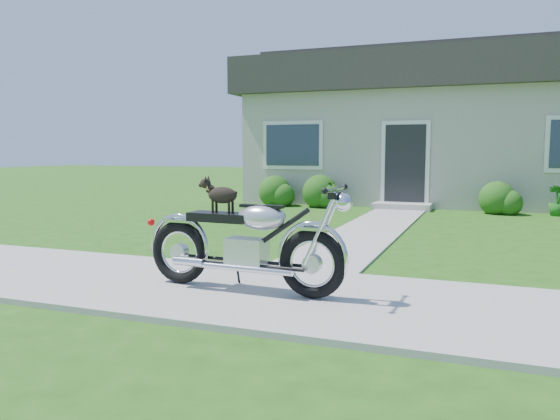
{
  "coord_description": "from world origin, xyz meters",
  "views": [
    {
      "loc": [
        0.47,
        -4.97,
        1.44
      ],
      "look_at": [
        -1.82,
        1.0,
        0.75
      ],
      "focal_mm": 35.0,
      "sensor_mm": 36.0,
      "label": 1
    }
  ],
  "objects_px": {
    "potted_plant_left": "(331,194)",
    "potted_plant_right": "(558,200)",
    "house": "(473,126)",
    "motorcycle_with_dog": "(246,242)"
  },
  "relations": [
    {
      "from": "potted_plant_left",
      "to": "motorcycle_with_dog",
      "type": "bearing_deg",
      "value": -79.9
    },
    {
      "from": "potted_plant_right",
      "to": "house",
      "type": "bearing_deg",
      "value": 119.3
    },
    {
      "from": "motorcycle_with_dog",
      "to": "house",
      "type": "bearing_deg",
      "value": 84.49
    },
    {
      "from": "house",
      "to": "potted_plant_left",
      "type": "xyz_separation_m",
      "value": [
        -3.3,
        -3.44,
        -1.83
      ]
    },
    {
      "from": "potted_plant_left",
      "to": "potted_plant_right",
      "type": "xyz_separation_m",
      "value": [
        5.24,
        0.0,
        0.01
      ]
    },
    {
      "from": "potted_plant_left",
      "to": "potted_plant_right",
      "type": "bearing_deg",
      "value": 0.0
    },
    {
      "from": "potted_plant_right",
      "to": "motorcycle_with_dog",
      "type": "relative_size",
      "value": 0.31
    },
    {
      "from": "potted_plant_right",
      "to": "potted_plant_left",
      "type": "bearing_deg",
      "value": 180.0
    },
    {
      "from": "potted_plant_left",
      "to": "motorcycle_with_dog",
      "type": "relative_size",
      "value": 0.3
    },
    {
      "from": "house",
      "to": "potted_plant_right",
      "type": "height_order",
      "value": "house"
    }
  ]
}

